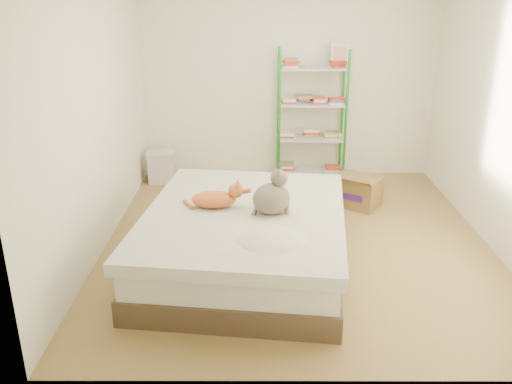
{
  "coord_description": "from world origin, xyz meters",
  "views": [
    {
      "loc": [
        -0.4,
        -4.96,
        2.42
      ],
      "look_at": [
        -0.41,
        -0.26,
        0.62
      ],
      "focal_mm": 38.0,
      "sensor_mm": 36.0,
      "label": 1
    }
  ],
  "objects_px": {
    "cardboard_box": "(357,191)",
    "white_bin": "(161,167)",
    "shelf_unit": "(312,117)",
    "grey_cat": "(271,192)",
    "orange_cat": "(214,197)",
    "bed": "(245,239)"
  },
  "relations": [
    {
      "from": "white_bin",
      "to": "bed",
      "type": "bearing_deg",
      "value": -63.68
    },
    {
      "from": "orange_cat",
      "to": "white_bin",
      "type": "height_order",
      "value": "orange_cat"
    },
    {
      "from": "bed",
      "to": "white_bin",
      "type": "height_order",
      "value": "bed"
    },
    {
      "from": "orange_cat",
      "to": "white_bin",
      "type": "xyz_separation_m",
      "value": [
        -0.86,
        2.21,
        -0.44
      ]
    },
    {
      "from": "cardboard_box",
      "to": "white_bin",
      "type": "height_order",
      "value": "white_bin"
    },
    {
      "from": "bed",
      "to": "orange_cat",
      "type": "height_order",
      "value": "orange_cat"
    },
    {
      "from": "shelf_unit",
      "to": "white_bin",
      "type": "bearing_deg",
      "value": -175.93
    },
    {
      "from": "white_bin",
      "to": "grey_cat",
      "type": "bearing_deg",
      "value": -59.8
    },
    {
      "from": "shelf_unit",
      "to": "cardboard_box",
      "type": "relative_size",
      "value": 2.61
    },
    {
      "from": "bed",
      "to": "cardboard_box",
      "type": "xyz_separation_m",
      "value": [
        1.28,
        1.49,
        -0.1
      ]
    },
    {
      "from": "grey_cat",
      "to": "white_bin",
      "type": "height_order",
      "value": "grey_cat"
    },
    {
      "from": "bed",
      "to": "white_bin",
      "type": "relative_size",
      "value": 5.85
    },
    {
      "from": "grey_cat",
      "to": "shelf_unit",
      "type": "distance_m",
      "value": 2.57
    },
    {
      "from": "bed",
      "to": "orange_cat",
      "type": "bearing_deg",
      "value": 168.59
    },
    {
      "from": "bed",
      "to": "shelf_unit",
      "type": "relative_size",
      "value": 1.36
    },
    {
      "from": "cardboard_box",
      "to": "white_bin",
      "type": "xyz_separation_m",
      "value": [
        -2.42,
        0.82,
        0.03
      ]
    },
    {
      "from": "bed",
      "to": "cardboard_box",
      "type": "bearing_deg",
      "value": 56.19
    },
    {
      "from": "grey_cat",
      "to": "shelf_unit",
      "type": "height_order",
      "value": "shelf_unit"
    },
    {
      "from": "grey_cat",
      "to": "cardboard_box",
      "type": "bearing_deg",
      "value": -53.33
    },
    {
      "from": "bed",
      "to": "grey_cat",
      "type": "distance_m",
      "value": 0.53
    },
    {
      "from": "white_bin",
      "to": "cardboard_box",
      "type": "bearing_deg",
      "value": -18.68
    },
    {
      "from": "orange_cat",
      "to": "white_bin",
      "type": "distance_m",
      "value": 2.42
    }
  ]
}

